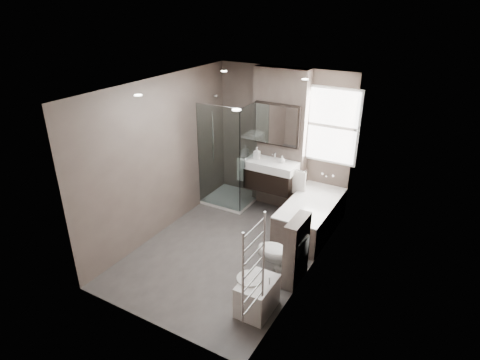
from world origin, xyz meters
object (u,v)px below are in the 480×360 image
Objects in this scene: bathtub at (311,215)px; bidet at (257,295)px; vanity at (271,175)px; toilet at (280,255)px.

bathtub is 2.79× the size of bidet.
vanity is at bearing 160.63° from bathtub.
vanity is at bearing 112.33° from bidet.
toilet is at bearing -60.07° from vanity.
bathtub is 2.22× the size of toilet.
bathtub is at bearing -176.05° from toilet.
toilet is (0.05, -1.36, 0.04)m from bathtub.
toilet is (0.97, -1.68, -0.38)m from vanity.
bathtub is 2.15m from bidet.
bidet is at bearing -67.67° from vanity.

